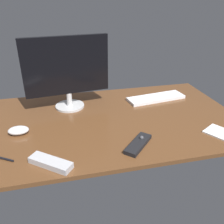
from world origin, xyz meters
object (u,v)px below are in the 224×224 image
object	(u,v)px
tv_remote	(51,163)
pen	(0,158)
notepad	(220,133)
keyboard	(156,98)
monitor	(67,70)
media_remote	(138,144)
computer_mouse	(18,130)

from	to	relation	value
tv_remote	pen	bearing A→B (deg)	-165.94
notepad	pen	xyz separation A→B (cm)	(-101.42, 3.20, 0.09)
tv_remote	pen	distance (cm)	22.40
keyboard	notepad	world-z (taller)	keyboard
pen	monitor	bearing A→B (deg)	86.76
monitor	tv_remote	bearing A→B (deg)	-109.10
media_remote	tv_remote	xyz separation A→B (cm)	(-38.48, -5.07, 0.30)
monitor	media_remote	distance (cm)	59.74
tv_remote	notepad	world-z (taller)	tv_remote
tv_remote	keyboard	bearing A→B (deg)	76.58
monitor	media_remote	xyz separation A→B (cm)	(26.97, -48.47, -22.20)
pen	notepad	bearing A→B (deg)	30.70
monitor	computer_mouse	distance (cm)	42.53
tv_remote	notepad	size ratio (longest dim) A/B	1.41
keyboard	notepad	xyz separation A→B (cm)	(14.38, -46.38, -0.58)
monitor	media_remote	world-z (taller)	monitor
monitor	keyboard	bearing A→B (deg)	-8.14
keyboard	media_remote	world-z (taller)	media_remote
keyboard	pen	xyz separation A→B (cm)	(-87.04, -43.18, -0.48)
keyboard	computer_mouse	xyz separation A→B (cm)	(-81.74, -24.33, 0.99)
keyboard	notepad	distance (cm)	48.56
keyboard	tv_remote	bearing A→B (deg)	-149.88
keyboard	tv_remote	size ratio (longest dim) A/B	2.04
tv_remote	notepad	bearing A→B (deg)	42.65
computer_mouse	notepad	distance (cm)	98.63
keyboard	pen	size ratio (longest dim) A/B	2.85
monitor	tv_remote	xyz separation A→B (cm)	(-11.51, -53.54, -21.90)
monitor	pen	distance (cm)	59.16
computer_mouse	tv_remote	bearing A→B (deg)	-59.46
monitor	notepad	distance (cm)	87.25
keyboard	pen	distance (cm)	97.16
keyboard	computer_mouse	world-z (taller)	computer_mouse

